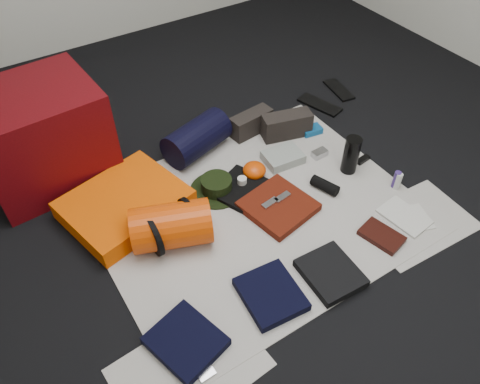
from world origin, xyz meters
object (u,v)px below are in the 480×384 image
stuff_sack (171,226)px  water_bottle (351,155)px  navy_duffel (197,138)px  compact_camera (320,153)px  red_cabinet (41,136)px  paperback_book (382,236)px  sleeping_pad (125,204)px

stuff_sack → water_bottle: bearing=-4.0°
navy_duffel → compact_camera: size_ratio=4.29×
water_bottle → stuff_sack: bearing=176.0°
stuff_sack → navy_duffel: size_ratio=0.96×
water_bottle → compact_camera: bearing=107.6°
red_cabinet → stuff_sack: (0.35, -0.81, -0.15)m
red_cabinet → compact_camera: bearing=-30.7°
red_cabinet → paperback_book: (1.23, -1.36, -0.25)m
sleeping_pad → paperback_book: bearing=-40.6°
stuff_sack → compact_camera: size_ratio=4.11×
compact_camera → water_bottle: bearing=-73.8°
stuff_sack → navy_duffel: 0.69m
red_cabinet → sleeping_pad: red_cabinet is taller
red_cabinet → water_bottle: bearing=-35.4°
sleeping_pad → navy_duffel: bearing=21.8°
water_bottle → compact_camera: (-0.06, 0.19, -0.09)m
compact_camera → navy_duffel: bearing=142.8°
stuff_sack → paperback_book: size_ratio=1.84×
paperback_book → water_bottle: bearing=53.5°
navy_duffel → water_bottle: 0.89m
red_cabinet → compact_camera: size_ratio=7.00×
navy_duffel → water_bottle: water_bottle is taller
sleeping_pad → navy_duffel: navy_duffel is taller
navy_duffel → water_bottle: size_ratio=1.76×
sleeping_pad → compact_camera: bearing=-10.1°
compact_camera → paperback_book: compact_camera is taller
stuff_sack → water_bottle: (1.08, -0.08, 0.00)m
red_cabinet → paperback_book: red_cabinet is taller
navy_duffel → red_cabinet: bearing=143.6°
stuff_sack → water_bottle: water_bottle is taller
red_cabinet → water_bottle: 1.69m
sleeping_pad → stuff_sack: 0.34m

